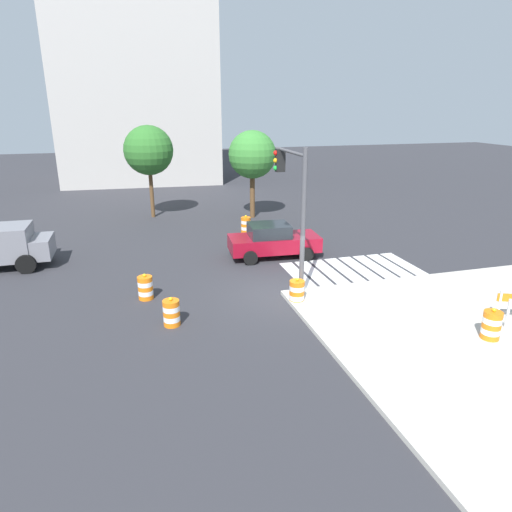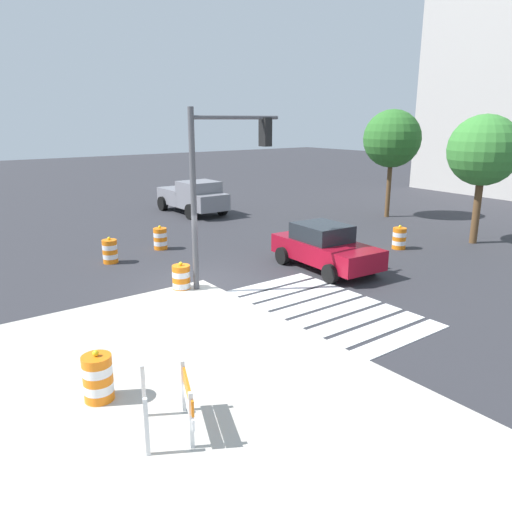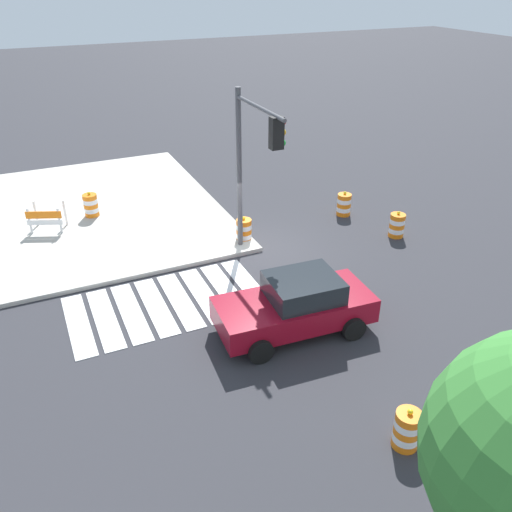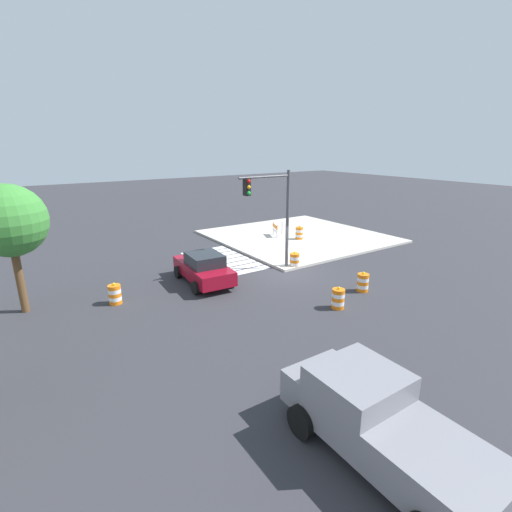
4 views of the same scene
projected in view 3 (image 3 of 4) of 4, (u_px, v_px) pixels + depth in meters
name	position (u px, v px, depth m)	size (l,w,h in m)	color
ground_plane	(263.00, 251.00, 18.75)	(120.00, 120.00, 0.00)	#2D2D33
sidewalk_corner	(66.00, 215.00, 21.31)	(12.00, 12.00, 0.15)	#BCB7AD
crosswalk_stripes	(168.00, 303.00, 15.86)	(5.85, 3.20, 0.02)	silver
sports_car	(296.00, 305.00, 14.37)	(4.41, 2.36, 1.63)	maroon
traffic_barrel_near_corner	(407.00, 430.00, 10.97)	(0.56, 0.56, 1.02)	orange
traffic_barrel_crosswalk_end	(244.00, 231.00, 19.19)	(0.56, 0.56, 1.02)	orange
traffic_barrel_median_near	(397.00, 225.00, 19.59)	(0.56, 0.56, 1.02)	orange
traffic_barrel_median_far	(344.00, 205.00, 21.29)	(0.56, 0.56, 1.02)	orange
traffic_barrel_on_sidewalk	(91.00, 205.00, 20.86)	(0.56, 0.56, 1.02)	orange
construction_barricade	(46.00, 218.00, 19.56)	(1.44, 1.19, 1.00)	silver
traffic_light_pole	(253.00, 152.00, 16.21)	(0.47, 3.29, 5.50)	#4C4C51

